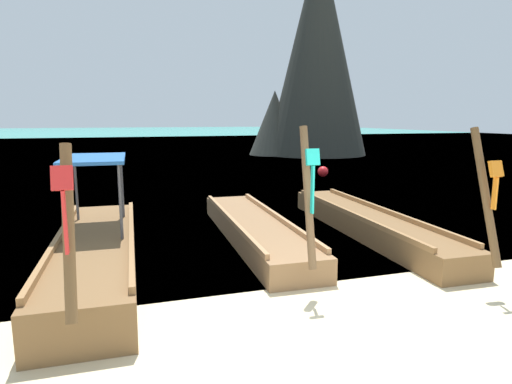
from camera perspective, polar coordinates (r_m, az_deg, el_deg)
name	(u,v)px	position (r m, az deg, el deg)	size (l,w,h in m)	color
ground	(351,343)	(5.66, 12.40, -18.79)	(120.00, 120.00, 0.00)	beige
sea_water	(138,136)	(66.26, -15.22, 7.08)	(120.00, 120.00, 0.00)	#2DB29E
longtail_boat_red_ribbon	(97,253)	(8.06, -20.19, -7.51)	(1.40, 6.22, 2.43)	brown
longtail_boat_turquoise_ribbon	(255,229)	(9.62, -0.17, -4.91)	(1.32, 6.31, 2.56)	olive
longtail_boat_orange_ribbon	(368,224)	(10.40, 14.53, -4.03)	(1.24, 7.10, 2.54)	brown
karst_rock	(315,54)	(32.75, 7.69, 17.54)	(8.45, 7.25, 15.10)	#2D302B
mooring_buoy_near	(323,172)	(20.11, 8.77, 2.66)	(0.49, 0.49, 0.49)	red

